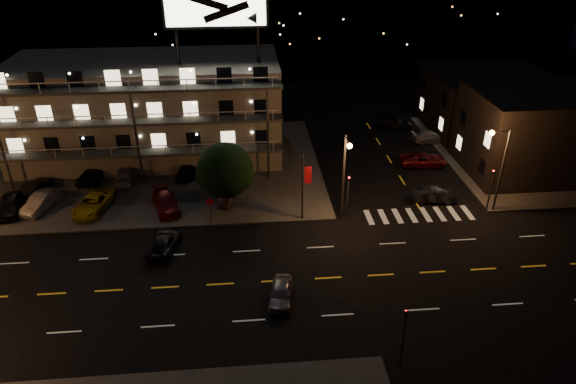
{
  "coord_description": "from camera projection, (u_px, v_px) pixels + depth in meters",
  "views": [
    {
      "loc": [
        0.27,
        -30.0,
        24.07
      ],
      "look_at": [
        3.71,
        8.0,
        3.06
      ],
      "focal_mm": 32.0,
      "sensor_mm": 36.0,
      "label": 1
    }
  ],
  "objects": [
    {
      "name": "ground",
      "position": [
        248.0,
        283.0,
        37.76
      ],
      "size": [
        140.0,
        140.0,
        0.0
      ],
      "primitive_type": "plane",
      "color": "black",
      "rests_on": "ground"
    },
    {
      "name": "signal_sw",
      "position": [
        404.0,
        332.0,
        29.82
      ],
      "size": [
        0.2,
        0.27,
        4.6
      ],
      "color": "#2D2D30",
      "rests_on": "ground"
    },
    {
      "name": "side_bldg_front",
      "position": [
        538.0,
        133.0,
        52.04
      ],
      "size": [
        14.06,
        10.0,
        8.5
      ],
      "color": "black",
      "rests_on": "ground"
    },
    {
      "name": "tree",
      "position": [
        225.0,
        172.0,
        44.82
      ],
      "size": [
        5.13,
        4.94,
        6.46
      ],
      "color": "black",
      "rests_on": "curb_nw"
    },
    {
      "name": "lot_car_2",
      "position": [
        93.0,
        203.0,
        46.25
      ],
      "size": [
        3.39,
        5.43,
        1.4
      ],
      "primitive_type": "imported",
      "rotation": [
        0.0,
        0.0,
        -0.23
      ],
      "color": "gold",
      "rests_on": "curb_nw"
    },
    {
      "name": "side_car_3",
      "position": [
        394.0,
        122.0,
        64.35
      ],
      "size": [
        4.76,
        3.07,
        1.51
      ],
      "primitive_type": "imported",
      "rotation": [
        0.0,
        0.0,
        1.25
      ],
      "color": "black",
      "rests_on": "ground"
    },
    {
      "name": "lot_car_0",
      "position": [
        9.0,
        205.0,
        45.86
      ],
      "size": [
        2.66,
        4.78,
        1.54
      ],
      "primitive_type": "imported",
      "rotation": [
        0.0,
        0.0,
        0.2
      ],
      "color": "black",
      "rests_on": "curb_nw"
    },
    {
      "name": "lot_car_9",
      "position": [
        212.0,
        171.0,
        52.24
      ],
      "size": [
        1.55,
        3.81,
        1.23
      ],
      "primitive_type": "imported",
      "rotation": [
        0.0,
        0.0,
        3.21
      ],
      "color": "maroon",
      "rests_on": "curb_nw"
    },
    {
      "name": "streetlight_ne",
      "position": [
        499.0,
        162.0,
        44.36
      ],
      "size": [
        1.92,
        0.44,
        8.0
      ],
      "color": "#2D2D30",
      "rests_on": "ground"
    },
    {
      "name": "curb_ne",
      "position": [
        511.0,
        154.0,
        57.54
      ],
      "size": [
        16.0,
        24.0,
        0.15
      ],
      "primitive_type": "cube",
      "color": "#363734",
      "rests_on": "ground"
    },
    {
      "name": "side_car_1",
      "position": [
        423.0,
        160.0,
        54.76
      ],
      "size": [
        5.07,
        2.51,
        1.38
      ],
      "primitive_type": "imported",
      "rotation": [
        0.0,
        0.0,
        1.53
      ],
      "color": "maroon",
      "rests_on": "ground"
    },
    {
      "name": "lot_car_5",
      "position": [
        37.0,
        187.0,
        49.21
      ],
      "size": [
        2.27,
        4.08,
        1.27
      ],
      "primitive_type": "imported",
      "rotation": [
        0.0,
        0.0,
        2.89
      ],
      "color": "black",
      "rests_on": "curb_nw"
    },
    {
      "name": "road_car_east",
      "position": [
        281.0,
        293.0,
        35.79
      ],
      "size": [
        2.11,
        3.9,
        1.26
      ],
      "primitive_type": "imported",
      "rotation": [
        0.0,
        0.0,
        -0.17
      ],
      "color": "gray",
      "rests_on": "ground"
    },
    {
      "name": "banner_north",
      "position": [
        304.0,
        185.0,
        43.84
      ],
      "size": [
        0.83,
        0.16,
        6.4
      ],
      "color": "#2D2D30",
      "rests_on": "ground"
    },
    {
      "name": "signal_nw",
      "position": [
        348.0,
        192.0,
        44.65
      ],
      "size": [
        0.2,
        0.27,
        4.6
      ],
      "color": "#2D2D30",
      "rests_on": "ground"
    },
    {
      "name": "side_bldg_back",
      "position": [
        486.0,
        101.0,
        62.87
      ],
      "size": [
        14.06,
        12.0,
        7.0
      ],
      "color": "black",
      "rests_on": "ground"
    },
    {
      "name": "lot_car_8",
      "position": [
        186.0,
        171.0,
        52.16
      ],
      "size": [
        2.28,
        4.16,
        1.34
      ],
      "primitive_type": "imported",
      "rotation": [
        0.0,
        0.0,
        2.96
      ],
      "color": "black",
      "rests_on": "curb_nw"
    },
    {
      "name": "side_car_2",
      "position": [
        430.0,
        137.0,
        60.35
      ],
      "size": [
        4.54,
        2.07,
        1.29
      ],
      "primitive_type": "imported",
      "rotation": [
        0.0,
        0.0,
        1.63
      ],
      "color": "gray",
      "rests_on": "ground"
    },
    {
      "name": "lot_car_3",
      "position": [
        166.0,
        202.0,
        46.43
      ],
      "size": [
        3.32,
        5.22,
        1.41
      ],
      "primitive_type": "imported",
      "rotation": [
        0.0,
        0.0,
        0.3
      ],
      "color": "maroon",
      "rests_on": "curb_nw"
    },
    {
      "name": "signal_ne",
      "position": [
        492.0,
        185.0,
        45.67
      ],
      "size": [
        0.27,
        0.2,
        4.6
      ],
      "color": "#2D2D30",
      "rests_on": "ground"
    },
    {
      "name": "lot_car_7",
      "position": [
        126.0,
        175.0,
        51.35
      ],
      "size": [
        2.33,
        4.85,
        1.36
      ],
      "primitive_type": "imported",
      "rotation": [
        0.0,
        0.0,
        3.23
      ],
      "color": "gray",
      "rests_on": "curb_nw"
    },
    {
      "name": "motel",
      "position": [
        149.0,
        108.0,
        55.23
      ],
      "size": [
        28.0,
        13.8,
        18.1
      ],
      "color": "gray",
      "rests_on": "ground"
    },
    {
      "name": "lot_car_1",
      "position": [
        41.0,
        202.0,
        46.47
      ],
      "size": [
        2.73,
        4.63,
        1.44
      ],
      "primitive_type": "imported",
      "rotation": [
        0.0,
        0.0,
        -0.29
      ],
      "color": "gray",
      "rests_on": "curb_nw"
    },
    {
      "name": "lot_car_4",
      "position": [
        225.0,
        193.0,
        47.93
      ],
      "size": [
        1.76,
        4.03,
        1.35
      ],
      "primitive_type": "imported",
      "rotation": [
        0.0,
        0.0,
        0.04
      ],
      "color": "gray",
      "rests_on": "curb_nw"
    },
    {
      "name": "curb_nw",
      "position": [
        111.0,
        169.0,
        54.07
      ],
      "size": [
        44.0,
        24.0,
        0.15
      ],
      "primitive_type": "cube",
      "color": "#363734",
      "rests_on": "ground"
    },
    {
      "name": "lot_car_6",
      "position": [
        92.0,
        175.0,
        51.46
      ],
      "size": [
        2.43,
        4.6,
        1.23
      ],
      "primitive_type": "imported",
      "rotation": [
        0.0,
        0.0,
        3.05
      ],
      "color": "black",
      "rests_on": "curb_nw"
    },
    {
      "name": "streetlight_nc",
      "position": [
        345.0,
        170.0,
        42.96
      ],
      "size": [
        0.44,
        1.92,
        8.0
      ],
      "color": "#2D2D30",
      "rests_on": "ground"
    },
    {
      "name": "side_car_0",
      "position": [
        434.0,
        195.0,
        47.98
      ],
      "size": [
        4.17,
        1.83,
        1.33
      ],
      "primitive_type": "imported",
      "rotation": [
        0.0,
        0.0,
        1.46
      ],
      "color": "black",
      "rests_on": "ground"
    },
    {
      "name": "road_car_west",
      "position": [
        164.0,
        242.0,
        41.22
      ],
      "size": [
        2.79,
        4.79,
        1.25
      ],
      "primitive_type": "imported",
      "rotation": [
        0.0,
        0.0,
        2.98
      ],
      "color": "black",
      "rests_on": "ground"
    },
    {
      "name": "stop_sign",
      "position": [
        210.0,
        206.0,
        44.18
      ],
      "size": [
        0.91,
        0.11,
        2.61
      ],
      "color": "#2D2D30",
      "rests_on": "ground"
    }
  ]
}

